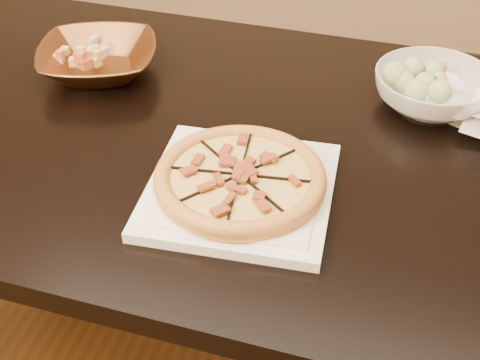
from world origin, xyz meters
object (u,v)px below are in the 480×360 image
at_px(bronze_bowl, 98,59).
at_px(salad_bowl, 432,90).
at_px(plate, 240,190).
at_px(pizza, 240,178).
at_px(dining_table, 199,174).

height_order(bronze_bowl, salad_bowl, salad_bowl).
distance_m(plate, bronze_bowl, 0.48).
bearing_deg(pizza, salad_bowl, 51.89).
bearing_deg(salad_bowl, dining_table, -155.10).
xyz_separation_m(plate, pizza, (-0.00, 0.00, 0.02)).
xyz_separation_m(pizza, bronze_bowl, (-0.38, 0.30, -0.00)).
relative_size(plate, bronze_bowl, 1.28).
xyz_separation_m(plate, salad_bowl, (0.27, 0.35, 0.02)).
bearing_deg(plate, pizza, 160.25).
xyz_separation_m(dining_table, bronze_bowl, (-0.25, 0.14, 0.14)).
relative_size(pizza, bronze_bowl, 1.14).
xyz_separation_m(dining_table, salad_bowl, (0.40, 0.19, 0.14)).
bearing_deg(dining_table, bronze_bowl, 151.65).
bearing_deg(salad_bowl, pizza, -128.11).
bearing_deg(salad_bowl, plate, -128.11).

